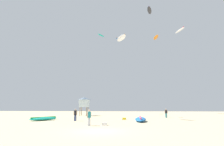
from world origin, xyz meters
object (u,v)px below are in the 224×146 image
(kite_grounded_mid, at_px, (44,119))
(gear_bag, at_px, (105,124))
(kite_aloft_0, at_px, (121,38))
(kite_aloft_2, at_px, (101,35))
(person_foreground, at_px, (89,116))
(kite_aloft_3, at_px, (149,10))
(lifeguard_tower, at_px, (84,102))
(kite_grounded_near, at_px, (140,119))
(kite_aloft_1, at_px, (156,37))
(cooler_box, at_px, (124,119))
(person_left, at_px, (75,114))
(kite_aloft_4, at_px, (119,39))
(person_midground, at_px, (166,112))
(kite_aloft_5, at_px, (180,30))

(kite_grounded_mid, height_order, gear_bag, kite_grounded_mid)
(kite_grounded_mid, xyz_separation_m, kite_aloft_0, (11.70, 3.26, 13.78))
(kite_grounded_mid, xyz_separation_m, kite_aloft_2, (5.00, 24.06, 23.27))
(person_foreground, relative_size, kite_aloft_3, 0.53)
(lifeguard_tower, bearing_deg, kite_grounded_near, -51.13)
(lifeguard_tower, distance_m, kite_aloft_1, 31.92)
(cooler_box, distance_m, kite_aloft_3, 23.76)
(kite_grounded_mid, relative_size, lifeguard_tower, 1.05)
(lifeguard_tower, height_order, gear_bag, lifeguard_tower)
(kite_aloft_3, bearing_deg, person_left, -143.71)
(person_left, xyz_separation_m, kite_aloft_4, (6.10, 10.01, 15.21))
(gear_bag, xyz_separation_m, kite_aloft_3, (7.73, 14.87, 22.19))
(person_midground, relative_size, cooler_box, 2.92)
(person_midground, height_order, kite_aloft_0, kite_aloft_0)
(kite_grounded_near, bearing_deg, gear_bag, -127.94)
(person_left, distance_m, kite_aloft_1, 40.62)
(person_foreground, height_order, gear_bag, person_foreground)
(person_midground, distance_m, lifeguard_tower, 18.10)
(lifeguard_tower, bearing_deg, cooler_box, -51.28)
(gear_bag, bearing_deg, kite_grounded_near, 52.06)
(kite_aloft_0, distance_m, kite_aloft_1, 28.80)
(cooler_box, relative_size, kite_aloft_2, 0.18)
(kite_grounded_near, xyz_separation_m, kite_aloft_2, (-9.38, 24.50, 23.21))
(person_foreground, height_order, kite_aloft_5, kite_aloft_5)
(person_midground, height_order, kite_aloft_4, kite_aloft_4)
(person_foreground, height_order, kite_aloft_4, kite_aloft_4)
(kite_grounded_mid, xyz_separation_m, lifeguard_tower, (2.83, 13.88, 2.80))
(person_midground, bearing_deg, kite_aloft_0, -58.18)
(kite_grounded_near, relative_size, kite_aloft_4, 2.51)
(kite_grounded_mid, bearing_deg, kite_aloft_0, 15.55)
(lifeguard_tower, bearing_deg, person_left, -81.49)
(person_midground, bearing_deg, kite_aloft_1, 174.27)
(person_left, xyz_separation_m, kite_grounded_near, (9.38, 0.13, -0.70))
(cooler_box, bearing_deg, kite_aloft_0, 111.84)
(person_foreground, distance_m, gear_bag, 1.94)
(person_foreground, relative_size, gear_bag, 3.11)
(kite_grounded_near, distance_m, kite_aloft_1, 37.91)
(person_midground, distance_m, gear_bag, 17.30)
(person_left, xyz_separation_m, cooler_box, (7.06, 2.95, -0.85))
(kite_grounded_mid, bearing_deg, lifeguard_tower, 78.48)
(person_foreground, height_order, person_midground, person_foreground)
(person_midground, xyz_separation_m, kite_aloft_3, (-2.16, 0.69, 21.39))
(person_left, bearing_deg, kite_aloft_3, -41.70)
(kite_aloft_0, bearing_deg, kite_aloft_5, 41.72)
(person_midground, relative_size, kite_aloft_5, 0.42)
(person_midground, bearing_deg, kite_aloft_5, 143.48)
(kite_grounded_mid, distance_m, kite_aloft_5, 36.87)
(kite_grounded_mid, distance_m, kite_aloft_2, 33.84)
(person_left, xyz_separation_m, lifeguard_tower, (-2.16, 14.46, 2.04))
(kite_aloft_5, bearing_deg, person_left, -141.71)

